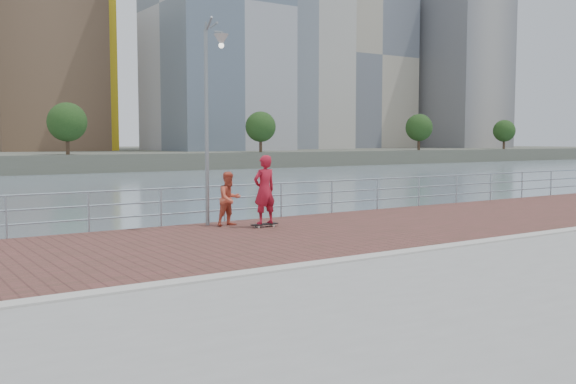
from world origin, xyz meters
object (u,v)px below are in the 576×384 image
guardrail (193,201)px  bystander (229,199)px  street_lamp (213,85)px  skateboarder (264,190)px

guardrail → bystander: (0.68, -0.96, 0.11)m
bystander → street_lamp: bearing=165.9°
guardrail → skateboarder: size_ratio=20.01×
skateboarder → bystander: bearing=-54.0°
guardrail → street_lamp: street_lamp is taller
guardrail → skateboarder: skateboarder is taller
street_lamp → guardrail: bearing=102.7°
skateboarder → bystander: size_ratio=1.25×
guardrail → street_lamp: size_ratio=6.93×
guardrail → bystander: size_ratio=25.08×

